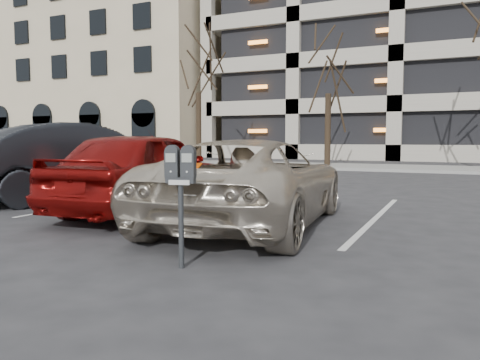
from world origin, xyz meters
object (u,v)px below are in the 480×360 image
at_px(car_dark, 81,162).
at_px(car_red, 147,171).
at_px(parking_meter, 181,176).
at_px(suv_silver, 252,182).
at_px(tree_a, 198,49).
at_px(tree_b, 329,48).

bearing_deg(car_dark, car_red, -176.68).
relative_size(parking_meter, suv_silver, 0.25).
xyz_separation_m(suv_silver, car_red, (-2.25, 0.35, 0.09)).
bearing_deg(parking_meter, tree_a, 105.08).
xyz_separation_m(tree_a, car_dark, (4.98, -13.85, -5.25)).
bearing_deg(tree_b, tree_a, 180.00).
xyz_separation_m(parking_meter, suv_silver, (-0.33, 2.59, -0.29)).
height_order(parking_meter, car_dark, car_dark).
height_order(tree_b, car_dark, tree_b).
xyz_separation_m(parking_meter, car_dark, (-5.07, 3.88, -0.12)).
bearing_deg(parking_meter, car_dark, 128.08).
distance_m(tree_b, suv_silver, 16.15).
xyz_separation_m(tree_b, car_dark, (-2.02, -13.85, -4.72)).
bearing_deg(tree_a, car_dark, -70.20).
relative_size(tree_b, car_red, 1.75).
bearing_deg(tree_b, car_red, -88.15).
xyz_separation_m(parking_meter, car_red, (-2.58, 2.94, -0.21)).
distance_m(tree_b, car_dark, 14.77).
xyz_separation_m(tree_a, suv_silver, (9.73, -15.14, -5.42)).
distance_m(car_red, car_dark, 2.67).
distance_m(suv_silver, car_red, 2.28).
relative_size(tree_a, parking_meter, 6.73).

